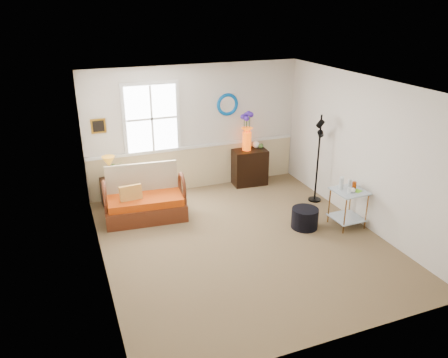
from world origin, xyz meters
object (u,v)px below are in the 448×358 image
object	(u,v)px
floor_lamp	(318,159)
cabinet	(249,167)
loveseat	(145,194)
side_table	(348,208)
ottoman	(305,218)
lamp_stand	(110,192)

from	to	relation	value
floor_lamp	cabinet	bearing A→B (deg)	104.84
loveseat	floor_lamp	world-z (taller)	floor_lamp
loveseat	side_table	distance (m)	3.65
ottoman	loveseat	bearing A→B (deg)	151.08
cabinet	ottoman	xyz separation A→B (m)	(0.08, -2.20, -0.21)
floor_lamp	ottoman	distance (m)	1.40
cabinet	floor_lamp	distance (m)	1.63
loveseat	cabinet	size ratio (longest dim) A/B	1.86
lamp_stand	floor_lamp	world-z (taller)	floor_lamp
ottoman	lamp_stand	bearing A→B (deg)	144.99
cabinet	side_table	distance (m)	2.55
cabinet	side_table	xyz separation A→B (m)	(0.82, -2.41, -0.05)
loveseat	lamp_stand	bearing A→B (deg)	130.61
cabinet	ottoman	world-z (taller)	cabinet
lamp_stand	cabinet	size ratio (longest dim) A/B	0.72
floor_lamp	ottoman	size ratio (longest dim) A/B	3.76
cabinet	ottoman	size ratio (longest dim) A/B	1.65
ottoman	cabinet	bearing A→B (deg)	92.19
floor_lamp	ottoman	world-z (taller)	floor_lamp
lamp_stand	ottoman	bearing A→B (deg)	-35.01
lamp_stand	side_table	size ratio (longest dim) A/B	0.82
loveseat	side_table	world-z (taller)	loveseat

